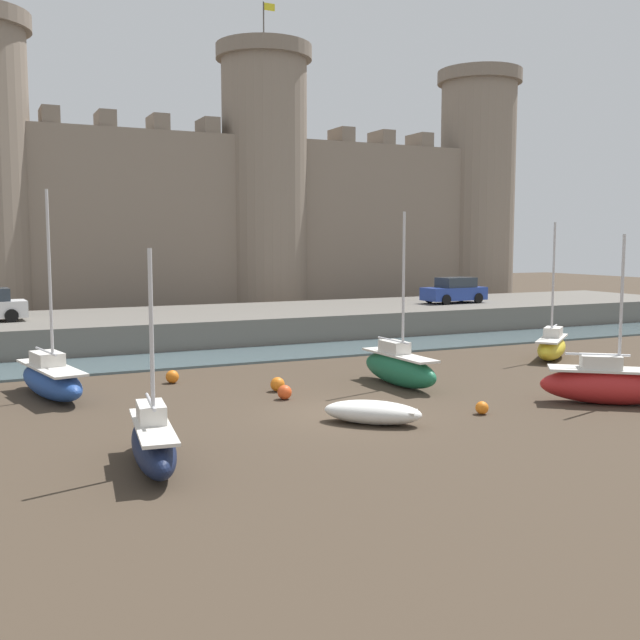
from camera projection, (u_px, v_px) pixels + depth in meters
ground_plane at (341, 414)px, 23.14m from camera, size 160.00×160.00×0.00m
water_channel at (220, 357)px, 34.26m from camera, size 80.00×4.50×0.10m
quay_road at (179, 326)px, 40.71m from camera, size 68.36×10.00×1.44m
castle at (134, 196)px, 50.04m from camera, size 63.18×6.82×22.11m
sailboat_midflat_left at (153, 442)px, 17.59m from camera, size 1.46×4.31×5.18m
sailboat_foreground_right at (51, 379)px, 25.60m from camera, size 2.27×5.24×7.05m
sailboat_foreground_left at (399, 367)px, 27.70m from camera, size 1.14×4.55×6.40m
sailboat_midflat_centre at (610, 384)px, 24.52m from camera, size 4.36×3.80×5.56m
sailboat_midflat_right at (552, 346)px, 33.92m from camera, size 3.83×3.43×6.18m
rowboat_foreground_centre at (373, 412)px, 21.90m from camera, size 2.94×2.84×0.69m
mooring_buoy_off_centre at (278, 384)px, 26.63m from camera, size 0.52×0.52×0.52m
mooring_buoy_mid_mud at (172, 377)px, 28.19m from camera, size 0.50×0.50×0.50m
mooring_buoy_near_shore at (285, 392)px, 25.30m from camera, size 0.49×0.49×0.49m
mooring_buoy_near_channel at (482, 408)px, 23.12m from camera, size 0.41×0.41×0.41m
car_quay_east at (454, 291)px, 47.23m from camera, size 4.19×2.06×1.62m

